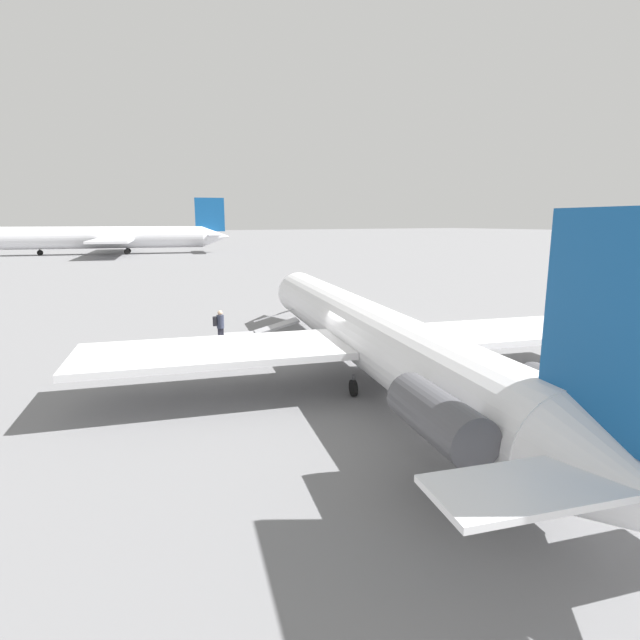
# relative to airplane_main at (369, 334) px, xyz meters

# --- Properties ---
(ground_plane) EXTENTS (600.00, 600.00, 0.00)m
(ground_plane) POSITION_rel_airplane_main_xyz_m (0.84, -0.21, -1.88)
(ground_plane) COLOR slate
(airplane_main) EXTENTS (27.23, 20.97, 6.29)m
(airplane_main) POSITION_rel_airplane_main_xyz_m (0.00, 0.00, 0.00)
(airplane_main) COLOR white
(airplane_main) RESTS_ON ground
(airplane_taxiing_distant) EXTENTS (33.28, 43.42, 10.34)m
(airplane_taxiing_distant) POSITION_rel_airplane_main_xyz_m (84.14, -1.94, 1.21)
(airplane_taxiing_distant) COLOR silver
(airplane_taxiing_distant) RESTS_ON ground
(boarding_stairs) EXTENTS (1.94, 4.14, 1.61)m
(boarding_stairs) POSITION_rel_airplane_main_xyz_m (8.07, 1.84, -1.52)
(boarding_stairs) COLOR #B2B2B7
(boarding_stairs) RESTS_ON ground
(passenger) EXTENTS (0.40, 0.56, 1.74)m
(passenger) POSITION_rel_airplane_main_xyz_m (8.42, 3.04, -0.88)
(passenger) COLOR #23232D
(passenger) RESTS_ON ground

